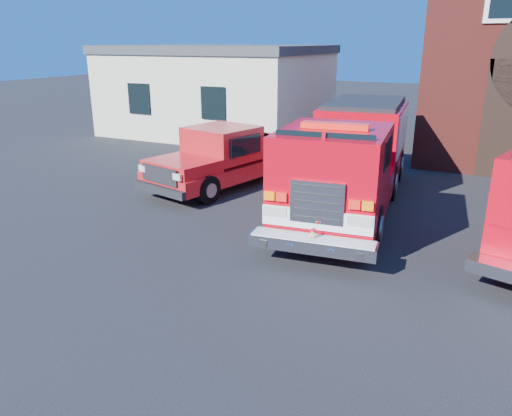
% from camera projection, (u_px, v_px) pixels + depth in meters
% --- Properties ---
extents(ground, '(100.00, 100.00, 0.00)m').
position_uv_depth(ground, '(278.00, 246.00, 11.66)').
color(ground, black).
rests_on(ground, ground).
extents(side_building, '(10.20, 8.20, 4.35)m').
position_uv_depth(side_building, '(220.00, 89.00, 25.77)').
color(side_building, beige).
rests_on(side_building, ground).
extents(fire_engine, '(3.48, 9.31, 2.80)m').
position_uv_depth(fire_engine, '(352.00, 156.00, 14.11)').
color(fire_engine, black).
rests_on(fire_engine, ground).
extents(pickup_truck, '(3.52, 6.32, 1.96)m').
position_uv_depth(pickup_truck, '(228.00, 157.00, 16.40)').
color(pickup_truck, black).
rests_on(pickup_truck, ground).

